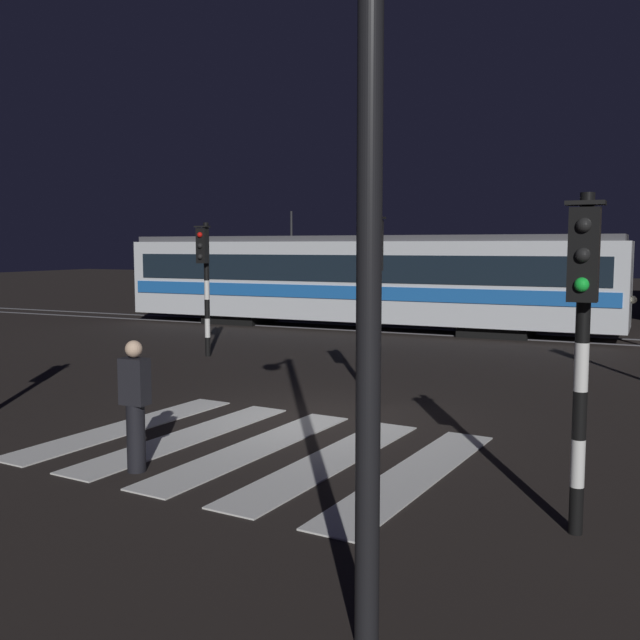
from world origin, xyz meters
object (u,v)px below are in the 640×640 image
object	(u,v)px
traffic_light_median_centre	(376,279)
traffic_light_corner_near_right	(582,313)
tram	(359,279)
pedestrian_waiting_at_kerb	(135,405)
street_lamp_near_kerb	(356,25)
traffic_light_corner_far_left	(205,269)

from	to	relation	value
traffic_light_median_centre	traffic_light_corner_near_right	bearing A→B (deg)	-50.83
tram	traffic_light_corner_near_right	bearing A→B (deg)	-61.37
pedestrian_waiting_at_kerb	traffic_light_corner_near_right	bearing A→B (deg)	1.55
street_lamp_near_kerb	pedestrian_waiting_at_kerb	distance (m)	6.11
street_lamp_near_kerb	tram	world-z (taller)	street_lamp_near_kerb
traffic_light_corner_far_left	street_lamp_near_kerb	size ratio (longest dim) A/B	0.52
traffic_light_median_centre	tram	world-z (taller)	tram
tram	pedestrian_waiting_at_kerb	xyz separation A→B (m)	(3.49, -16.37, -0.88)
traffic_light_corner_near_right	street_lamp_near_kerb	xyz separation A→B (m)	(-1.18, -2.97, 2.06)
street_lamp_near_kerb	tram	size ratio (longest dim) A/B	0.38
traffic_light_median_centre	pedestrian_waiting_at_kerb	xyz separation A→B (m)	(-1.39, -5.03, -1.44)
traffic_light_corner_near_right	tram	distance (m)	18.49
traffic_light_corner_far_left	traffic_light_corner_near_right	bearing A→B (deg)	-40.09
traffic_light_median_centre	street_lamp_near_kerb	world-z (taller)	street_lamp_near_kerb
traffic_light_median_centre	pedestrian_waiting_at_kerb	distance (m)	5.41
traffic_light_corner_far_left	traffic_light_median_centre	distance (m)	7.06
traffic_light_corner_near_right	traffic_light_median_centre	world-z (taller)	traffic_light_median_centre
tram	traffic_light_median_centre	bearing A→B (deg)	-66.72
traffic_light_median_centre	street_lamp_near_kerb	bearing A→B (deg)	-70.40
traffic_light_median_centre	tram	size ratio (longest dim) A/B	0.20
traffic_light_corner_far_left	street_lamp_near_kerb	bearing A→B (deg)	-52.19
street_lamp_near_kerb	traffic_light_corner_far_left	bearing A→B (deg)	127.81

